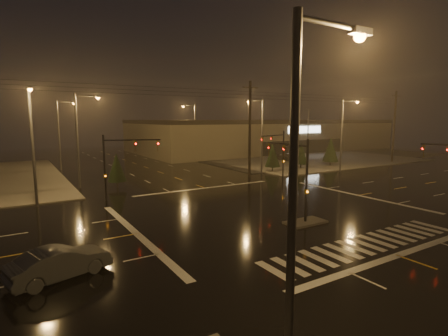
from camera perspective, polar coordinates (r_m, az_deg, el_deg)
The scene contains 26 objects.
ground at distance 28.76m, azimuth 7.48°, elevation -6.93°, with size 140.00×140.00×0.00m, color black.
sidewalk_ne at distance 70.52m, azimuth 11.12°, elevation 1.89°, with size 36.00×36.00×0.12m, color #4C4944.
median_island at distance 25.88m, azimuth 13.12°, elevation -8.60°, with size 3.00×1.60×0.15m, color #4C4944.
crosswalk at distance 22.82m, azimuth 22.13°, elevation -11.46°, with size 15.00×2.60×0.01m, color beige.
stop_bar_near at distance 21.78m, azimuth 26.46°, elevation -12.65°, with size 16.00×0.50×0.01m, color beige.
stop_bar_far at distance 37.71m, azimuth -3.10°, elevation -3.28°, with size 16.00×0.50×0.01m, color beige.
parking_lot at distance 72.61m, azimuth 15.10°, elevation 1.92°, with size 50.00×24.00×0.08m, color black.
retail_building at distance 85.66m, azimuth 6.40°, elevation 5.58°, with size 60.20×28.30×7.20m.
signal_mast_median at distance 25.75m, azimuth 11.93°, elevation -0.26°, with size 0.25×4.59×6.00m.
signal_mast_ne at distance 41.82m, azimuth 8.97°, elevation 2.99°, with size 4.84×1.86×6.00m.
signal_mast_nw at distance 32.89m, azimuth -17.12°, elevation 1.39°, with size 4.84×1.86×6.00m.
streetlight_0 at distance 9.28m, azimuth 12.64°, elevation -1.96°, with size 2.77×0.32×10.00m.
streetlight_1 at distance 40.08m, azimuth -22.43°, elevation 5.15°, with size 2.77×0.32×10.00m.
streetlight_2 at distance 55.93m, azimuth -25.09°, elevation 5.64°, with size 2.77×0.32×10.00m.
streetlight_3 at distance 47.32m, azimuth 5.95°, elevation 6.05°, with size 2.77×0.32×10.00m.
streetlight_4 at distance 64.35m, azimuth -5.01°, elevation 6.57°, with size 2.77×0.32×10.00m.
streetlight_5 at distance 32.80m, azimuth -28.82°, elevation 4.26°, with size 0.32×2.77×10.00m.
streetlight_6 at distance 51.38m, azimuth 18.97°, elevation 5.81°, with size 0.32×2.77×10.00m.
utility_pole_1 at distance 43.81m, azimuth 4.23°, elevation 6.35°, with size 2.20×0.32×12.00m.
utility_pole_2 at distance 65.98m, azimuth 26.02°, elevation 6.11°, with size 2.20×0.32×12.00m.
conifer_0 at distance 49.61m, azimuth 7.95°, elevation 2.12°, with size 2.13×2.13×4.03m.
conifer_1 at distance 53.43m, azimuth 12.48°, elevation 2.35°, with size 2.04×2.04×3.89m.
conifer_2 at distance 57.76m, azimuth 17.02°, elevation 2.93°, with size 2.47×2.47×4.56m.
conifer_3 at distance 39.27m, azimuth -17.12°, elevation 0.13°, with size 1.97×1.97×3.78m.
car_parked at distance 62.33m, azimuth 10.45°, elevation 1.77°, with size 1.78×4.42×1.51m, color black.
car_crossing at distance 18.45m, azimuth -25.21°, elevation -13.83°, with size 1.60×4.58×1.51m, color #4F5356.
Camera 1 is at (-17.58, -21.54, 7.38)m, focal length 28.00 mm.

